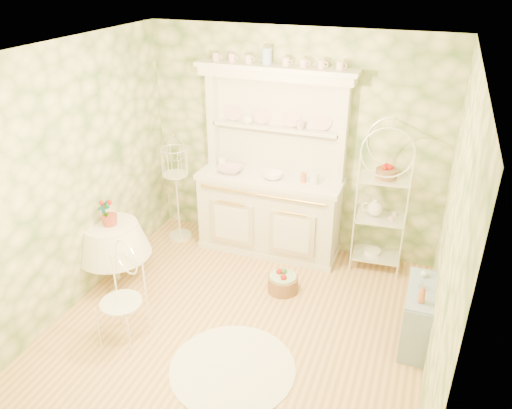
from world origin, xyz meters
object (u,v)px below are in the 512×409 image
(kitchen_dresser, at_px, (270,166))
(cafe_chair, at_px, (122,308))
(bakers_rack, at_px, (383,197))
(birdcage_stand, at_px, (177,187))
(round_table, at_px, (114,252))
(floor_basket, at_px, (283,281))
(side_shelf, at_px, (417,317))

(kitchen_dresser, xyz_separation_m, cafe_chair, (-0.77, -2.08, -0.76))
(bakers_rack, xyz_separation_m, birdcage_stand, (-2.54, -0.22, -0.20))
(round_table, height_order, floor_basket, round_table)
(side_shelf, bearing_deg, round_table, -173.96)
(kitchen_dresser, xyz_separation_m, floor_basket, (0.43, -0.79, -1.02))
(round_table, bearing_deg, birdcage_stand, 78.16)
(kitchen_dresser, height_order, bakers_rack, kitchen_dresser)
(kitchen_dresser, height_order, side_shelf, kitchen_dresser)
(floor_basket, bearing_deg, birdcage_stand, 158.03)
(kitchen_dresser, distance_m, bakers_rack, 1.36)
(kitchen_dresser, xyz_separation_m, side_shelf, (1.88, -1.12, -0.86))
(kitchen_dresser, distance_m, round_table, 2.05)
(cafe_chair, bearing_deg, bakers_rack, 69.00)
(bakers_rack, xyz_separation_m, round_table, (-2.78, -1.32, -0.56))
(kitchen_dresser, bearing_deg, bakers_rack, 3.88)
(side_shelf, height_order, floor_basket, side_shelf)
(kitchen_dresser, relative_size, birdcage_stand, 1.57)
(floor_basket, bearing_deg, cafe_chair, -132.92)
(round_table, height_order, birdcage_stand, birdcage_stand)
(birdcage_stand, bearing_deg, round_table, -101.84)
(side_shelf, distance_m, birdcage_stand, 3.28)
(side_shelf, xyz_separation_m, floor_basket, (-1.45, 0.33, -0.16))
(round_table, distance_m, birdcage_stand, 1.18)
(kitchen_dresser, bearing_deg, birdcage_stand, -173.92)
(bakers_rack, distance_m, side_shelf, 1.48)
(floor_basket, bearing_deg, kitchen_dresser, 118.77)
(side_shelf, height_order, cafe_chair, cafe_chair)
(round_table, distance_m, floor_basket, 1.94)
(floor_basket, bearing_deg, bakers_rack, 44.40)
(round_table, bearing_deg, kitchen_dresser, 40.55)
(cafe_chair, distance_m, birdcage_stand, 2.03)
(kitchen_dresser, relative_size, round_table, 3.17)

